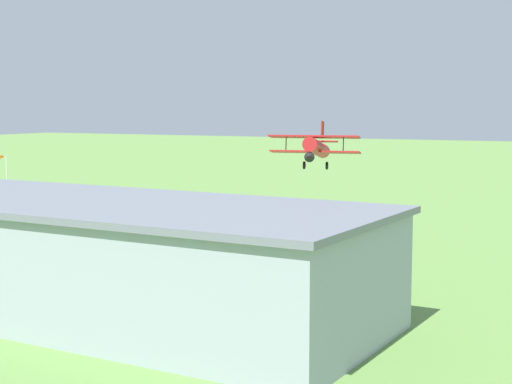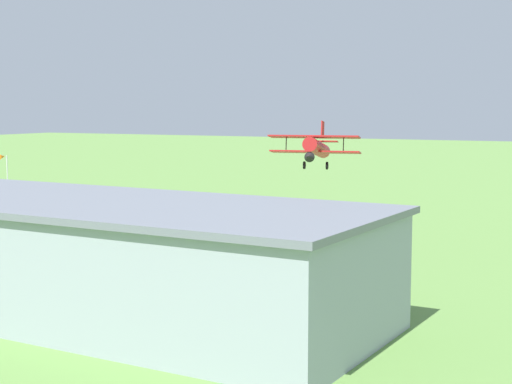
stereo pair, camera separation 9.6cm
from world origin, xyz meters
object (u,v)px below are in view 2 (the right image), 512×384
hangar (71,254)px  person_watching_takeoff (401,282)px  biplane (316,147)px  person_near_hangar_door (16,233)px  windsock (3,161)px

hangar → person_watching_takeoff: 19.60m
biplane → person_near_hangar_door: size_ratio=4.42×
hangar → person_near_hangar_door: hangar is taller
person_near_hangar_door → biplane: bearing=-152.7°
person_near_hangar_door → hangar: bearing=140.5°
biplane → windsock: 36.90m
person_near_hangar_door → windsock: size_ratio=0.28×
hangar → biplane: biplane is taller
person_watching_takeoff → windsock: windsock is taller
hangar → windsock: windsock is taller
person_watching_takeoff → windsock: 51.54m
biplane → person_watching_takeoff: (-11.66, 14.75, -7.21)m
hangar → person_watching_takeoff: hangar is taller
person_watching_takeoff → person_near_hangar_door: bearing=-5.6°
biplane → windsock: (36.75, -2.28, -2.42)m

